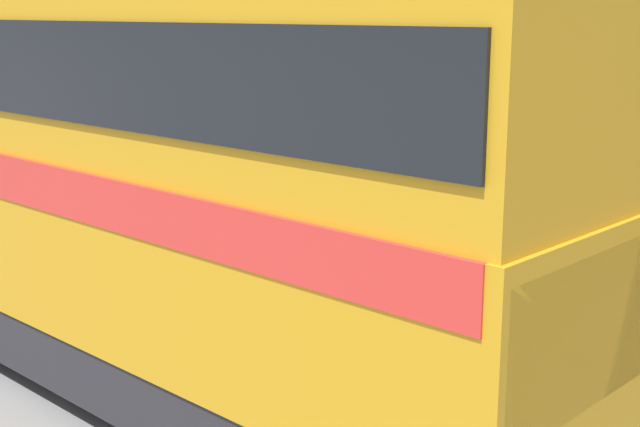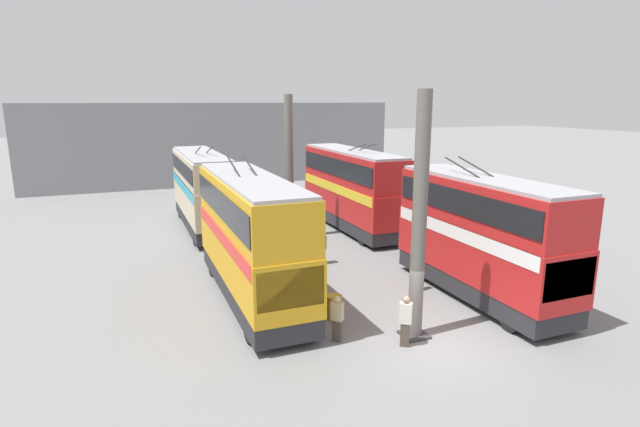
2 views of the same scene
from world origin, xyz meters
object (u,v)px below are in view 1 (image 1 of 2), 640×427
at_px(bus_left_far, 237,87).
at_px(oil_drum, 509,386).
at_px(person_aisle_midway, 273,230).
at_px(bus_right_near, 181,175).
at_px(person_by_left_row, 592,262).
at_px(person_by_right_row, 625,416).

distance_m(bus_left_far, oil_drum, 14.22).
relative_size(bus_left_far, person_aisle_midway, 6.11).
bearing_deg(bus_right_near, person_by_left_row, -104.43).
relative_size(bus_left_far, person_by_right_row, 6.49).
relative_size(person_by_right_row, person_aisle_midway, 0.94).
bearing_deg(person_by_right_row, bus_left_far, 20.97).
bearing_deg(person_aisle_midway, person_by_left_row, -72.22).
distance_m(person_by_right_row, oil_drum, 1.89).
bearing_deg(person_by_left_row, bus_left_far, 152.25).
relative_size(bus_left_far, bus_right_near, 1.04).
height_order(person_by_right_row, oil_drum, person_by_right_row).
bearing_deg(person_by_left_row, oil_drum, -91.67).
bearing_deg(oil_drum, person_by_left_row, -74.33).
height_order(person_by_left_row, person_aisle_midway, person_aisle_midway).
xyz_separation_m(bus_right_near, person_by_left_row, (-1.79, -6.97, -2.16)).
bearing_deg(bus_left_far, person_by_left_row, 169.59).
height_order(bus_left_far, oil_drum, bus_left_far).
distance_m(person_by_right_row, person_aisle_midway, 8.45).
relative_size(person_by_left_row, oil_drum, 1.67).
relative_size(bus_right_near, person_aisle_midway, 5.88).
bearing_deg(oil_drum, bus_left_far, -28.02).
distance_m(bus_left_far, person_aisle_midway, 7.83).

